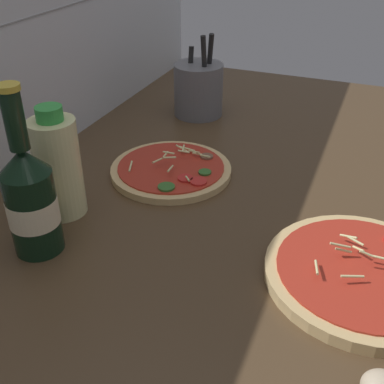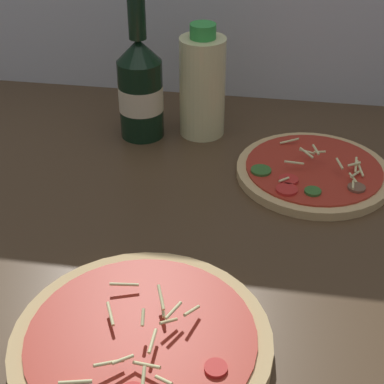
# 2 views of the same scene
# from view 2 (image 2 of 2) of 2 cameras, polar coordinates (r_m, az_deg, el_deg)

# --- Properties ---
(counter_slab) EXTENTS (1.60, 0.90, 0.03)m
(counter_slab) POSITION_cam_2_polar(r_m,az_deg,el_deg) (0.79, 3.69, -5.28)
(counter_slab) COLOR #4C3823
(counter_slab) RESTS_ON ground
(pizza_near) EXTENTS (0.28, 0.28, 0.05)m
(pizza_near) POSITION_cam_2_polar(r_m,az_deg,el_deg) (0.64, -4.89, -14.31)
(pizza_near) COLOR tan
(pizza_near) RESTS_ON counter_slab
(pizza_far) EXTENTS (0.24, 0.24, 0.05)m
(pizza_far) POSITION_cam_2_polar(r_m,az_deg,el_deg) (0.92, 11.66, 1.94)
(pizza_far) COLOR tan
(pizza_far) RESTS_ON counter_slab
(beer_bottle) EXTENTS (0.08, 0.08, 0.26)m
(beer_bottle) POSITION_cam_2_polar(r_m,az_deg,el_deg) (0.99, -5.03, 10.20)
(beer_bottle) COLOR black
(beer_bottle) RESTS_ON counter_slab
(oil_bottle) EXTENTS (0.08, 0.08, 0.19)m
(oil_bottle) POSITION_cam_2_polar(r_m,az_deg,el_deg) (0.99, 1.01, 10.32)
(oil_bottle) COLOR beige
(oil_bottle) RESTS_ON counter_slab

